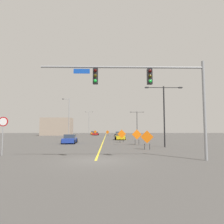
{
  "coord_description": "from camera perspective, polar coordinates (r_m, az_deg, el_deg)",
  "views": [
    {
      "loc": [
        0.81,
        -13.76,
        2.05
      ],
      "look_at": [
        1.38,
        15.32,
        4.51
      ],
      "focal_mm": 33.11,
      "sensor_mm": 36.0,
      "label": 1
    }
  ],
  "objects": [
    {
      "name": "car_orange_far",
      "position": [
        81.16,
        -5.09,
        -5.79
      ],
      "size": [
        2.23,
        4.17,
        1.36
      ],
      "color": "orange",
      "rests_on": "ground"
    },
    {
      "name": "road_centre_stripe",
      "position": [
        72.68,
        -1.77,
        -6.44
      ],
      "size": [
        0.16,
        117.78,
        0.01
      ],
      "color": "yellow",
      "rests_on": "ground"
    },
    {
      "name": "construction_sign_median_far",
      "position": [
        28.11,
        6.89,
        -6.35
      ],
      "size": [
        1.35,
        0.27,
        2.05
      ],
      "color": "orange",
      "rests_on": "ground"
    },
    {
      "name": "car_red_mid",
      "position": [
        73.76,
        -4.54,
        -5.95
      ],
      "size": [
        2.21,
        4.54,
        1.19
      ],
      "color": "red",
      "rests_on": "ground"
    },
    {
      "name": "car_yellow_approaching",
      "position": [
        41.42,
        2.22,
        -6.8
      ],
      "size": [
        2.02,
        4.27,
        1.3
      ],
      "color": "gold",
      "rests_on": "ground"
    },
    {
      "name": "stop_sign",
      "position": [
        18.58,
        -27.89,
        -4.0
      ],
      "size": [
        0.76,
        0.07,
        3.05
      ],
      "color": "gray",
      "rests_on": "ground"
    },
    {
      "name": "car_blue_passing",
      "position": [
        31.34,
        -11.57,
        -7.36
      ],
      "size": [
        2.15,
        4.4,
        1.32
      ],
      "color": "#1E389E",
      "rests_on": "ground"
    },
    {
      "name": "street_lamp_far_left",
      "position": [
        24.91,
        14.18,
        0.63
      ],
      "size": [
        4.44,
        0.24,
        7.13
      ],
      "color": "black",
      "rests_on": "ground"
    },
    {
      "name": "construction_sign_left_lane",
      "position": [
        21.5,
        9.65,
        -7.01
      ],
      "size": [
        1.31,
        0.21,
        1.95
      ],
      "color": "orange",
      "rests_on": "ground"
    },
    {
      "name": "street_lamp_mid_right",
      "position": [
        90.52,
        -6.39,
        -2.49
      ],
      "size": [
        3.52,
        0.24,
        9.84
      ],
      "color": "gray",
      "rests_on": "ground"
    },
    {
      "name": "roadside_building_west",
      "position": [
        73.94,
        -14.94,
        -3.93
      ],
      "size": [
        10.11,
        6.2,
        6.0
      ],
      "color": "gray",
      "rests_on": "ground"
    },
    {
      "name": "traffic_signal_assembly",
      "position": [
        14.35,
        10.43,
        7.3
      ],
      "size": [
        11.18,
        0.44,
        6.75
      ],
      "color": "gray",
      "rests_on": "ground"
    },
    {
      "name": "street_lamp_mid_left",
      "position": [
        57.75,
        6.91,
        -2.61
      ],
      "size": [
        3.9,
        0.24,
        7.0
      ],
      "color": "black",
      "rests_on": "ground"
    },
    {
      "name": "construction_sign_left_shoulder",
      "position": [
        32.81,
        2.69,
        -6.21
      ],
      "size": [
        1.37,
        0.24,
        2.03
      ],
      "color": "orange",
      "rests_on": "ground"
    },
    {
      "name": "car_silver_near",
      "position": [
        62.72,
        1.76,
        -6.11
      ],
      "size": [
        2.15,
        4.4,
        1.39
      ],
      "color": "#B7BABF",
      "rests_on": "ground"
    },
    {
      "name": "construction_sign_right_shoulder",
      "position": [
        66.12,
        -4.66,
        -5.6
      ],
      "size": [
        1.11,
        0.24,
        1.81
      ],
      "color": "orange",
      "rests_on": "ground"
    },
    {
      "name": "street_lamp_far_right",
      "position": [
        49.99,
        -11.92,
        -1.19
      ],
      "size": [
        1.79,
        0.24,
        9.43
      ],
      "color": "gray",
      "rests_on": "ground"
    },
    {
      "name": "construction_sign_median_near",
      "position": [
        64.3,
        -1.25,
        -5.65
      ],
      "size": [
        1.15,
        0.21,
        1.8
      ],
      "color": "orange",
      "rests_on": "ground"
    },
    {
      "name": "ground",
      "position": [
        13.93,
        -4.55,
        -13.28
      ],
      "size": [
        212.0,
        212.0,
        0.0
      ],
      "primitive_type": "plane",
      "color": "#4C4947"
    }
  ]
}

